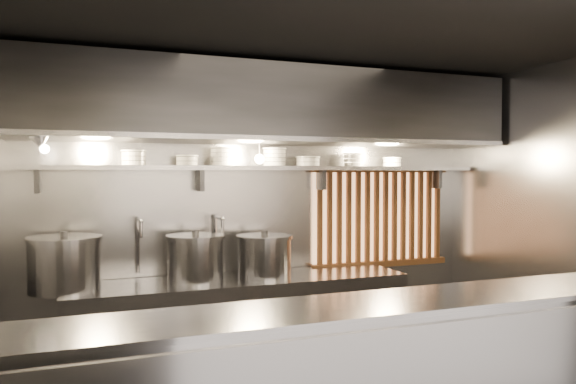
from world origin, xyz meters
TOP-DOWN VIEW (x-y plane):
  - ceiling at (0.00, 0.00)m, footprint 4.50×4.50m
  - wall_back at (0.00, 1.50)m, footprint 4.50×0.00m
  - wall_right at (2.25, 0.00)m, footprint 0.00×3.00m
  - cooking_bench at (-0.30, 1.13)m, footprint 3.00×0.70m
  - bowl_shelf at (0.00, 1.32)m, footprint 4.40×0.34m
  - exhaust_hood at (0.00, 1.10)m, footprint 4.40×0.81m
  - wood_screen at (1.30, 1.45)m, footprint 1.56×0.09m
  - faucet_left at (-1.15, 1.37)m, footprint 0.04×0.30m
  - faucet_right at (-0.45, 1.37)m, footprint 0.04×0.30m
  - heat_lamp at (-1.90, 0.85)m, footprint 0.25×0.35m
  - pendant_bulb at (-0.10, 1.20)m, footprint 0.09×0.09m
  - stock_pot_left at (-1.75, 1.13)m, footprint 0.67×0.67m
  - stock_pot_mid at (-0.08, 1.13)m, footprint 0.62×0.62m
  - stock_pot_right at (-0.70, 1.13)m, footprint 0.62×0.62m
  - bowl_stack_0 at (-1.19, 1.32)m, footprint 0.22×0.22m
  - bowl_stack_1 at (-0.74, 1.32)m, footprint 0.20×0.20m
  - bowl_stack_2 at (-0.42, 1.32)m, footprint 0.22×0.22m
  - bowl_stack_3 at (0.09, 1.32)m, footprint 0.22×0.22m
  - bowl_stack_4 at (0.43, 1.32)m, footprint 0.24×0.24m
  - bowl_stack_5 at (0.92, 1.32)m, footprint 0.20×0.20m
  - bowl_stack_6 at (1.36, 1.32)m, footprint 0.20×0.20m

SIDE VIEW (x-z plane):
  - cooking_bench at x=-0.30m, z-range 0.00..0.90m
  - stock_pot_mid at x=-0.08m, z-range 0.88..1.30m
  - stock_pot_right at x=-0.70m, z-range 0.88..1.33m
  - stock_pot_left at x=-1.75m, z-range 0.88..1.36m
  - faucet_left at x=-1.15m, z-range 1.06..1.56m
  - faucet_right at x=-0.45m, z-range 1.06..1.56m
  - wood_screen at x=1.30m, z-range 0.86..1.90m
  - wall_back at x=0.00m, z-range -0.85..3.65m
  - wall_right at x=2.25m, z-range -0.10..2.90m
  - bowl_shelf at x=0.00m, z-range 1.86..1.90m
  - bowl_stack_4 at x=0.43m, z-range 1.90..1.99m
  - bowl_stack_1 at x=-0.74m, z-range 1.90..1.99m
  - bowl_stack_6 at x=1.36m, z-range 1.90..1.99m
  - pendant_bulb at x=-0.10m, z-range 1.87..2.05m
  - bowl_stack_0 at x=-1.19m, z-range 1.90..2.03m
  - bowl_stack_5 at x=0.92m, z-range 1.90..2.03m
  - bowl_stack_3 at x=0.09m, z-range 1.90..2.07m
  - bowl_stack_2 at x=-0.42m, z-range 1.90..2.07m
  - heat_lamp at x=-1.90m, z-range 1.97..2.17m
  - exhaust_hood at x=0.00m, z-range 2.10..2.75m
  - ceiling at x=0.00m, z-range 2.80..2.80m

